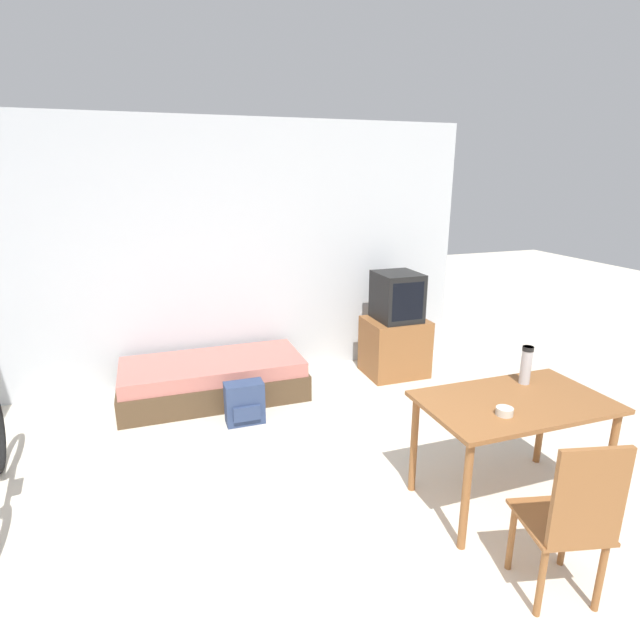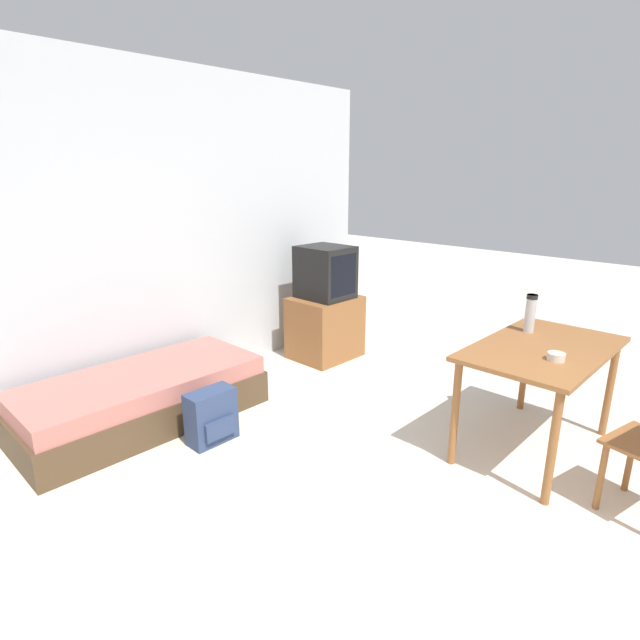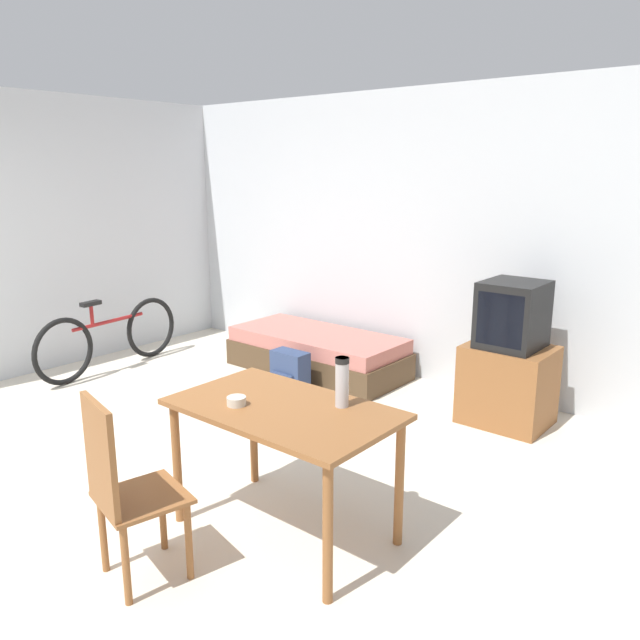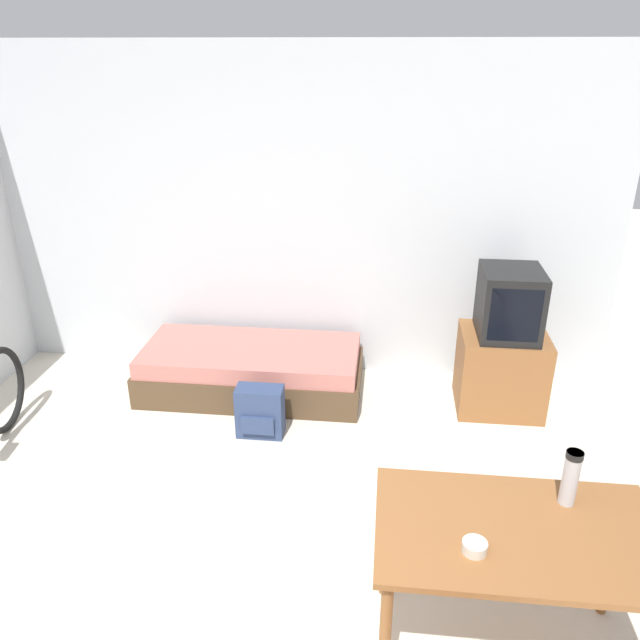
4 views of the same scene
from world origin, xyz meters
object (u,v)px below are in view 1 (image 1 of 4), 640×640
(daybed, at_px, (213,379))
(mate_bowl, at_px, (504,411))
(wooden_chair, at_px, (573,517))
(tv, at_px, (395,330))
(dining_table, at_px, (514,413))
(backpack, at_px, (245,403))
(thermos_flask, at_px, (526,363))

(daybed, relative_size, mate_bowl, 17.28)
(daybed, xyz_separation_m, wooden_chair, (1.38, -3.11, 0.33))
(tv, bearing_deg, wooden_chair, -101.22)
(daybed, relative_size, tv, 1.56)
(daybed, bearing_deg, dining_table, -53.85)
(mate_bowl, bearing_deg, wooden_chair, -97.80)
(daybed, height_order, dining_table, dining_table)
(backpack, bearing_deg, dining_table, -48.49)
(tv, distance_m, wooden_chair, 3.14)
(thermos_flask, xyz_separation_m, backpack, (-1.72, 1.47, -0.71))
(daybed, xyz_separation_m, mate_bowl, (1.47, -2.44, 0.58))
(daybed, distance_m, tv, 2.01)
(thermos_flask, distance_m, mate_bowl, 0.58)
(tv, height_order, mate_bowl, tv)
(dining_table, height_order, thermos_flask, thermos_flask)
(daybed, bearing_deg, backpack, -72.61)
(dining_table, relative_size, thermos_flask, 4.48)
(daybed, xyz_separation_m, backpack, (0.19, -0.62, -0.01))
(tv, bearing_deg, dining_table, -97.87)
(mate_bowl, height_order, backpack, mate_bowl)
(wooden_chair, distance_m, mate_bowl, 0.72)
(tv, xyz_separation_m, backpack, (-1.80, -0.59, -0.32))
(dining_table, bearing_deg, thermos_flask, 40.03)
(tv, xyz_separation_m, wooden_chair, (-0.61, -3.08, 0.02))
(dining_table, bearing_deg, daybed, 126.15)
(dining_table, relative_size, backpack, 3.17)
(tv, height_order, wooden_chair, tv)
(tv, height_order, dining_table, tv)
(wooden_chair, relative_size, thermos_flask, 3.54)
(thermos_flask, bearing_deg, wooden_chair, -117.87)
(tv, bearing_deg, mate_bowl, -102.15)
(dining_table, height_order, backpack, dining_table)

